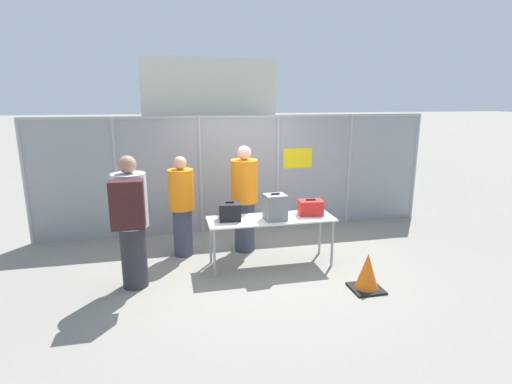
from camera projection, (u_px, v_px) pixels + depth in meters
name	position (u px, v px, depth m)	size (l,w,h in m)	color
ground_plane	(259.00, 260.00, 6.50)	(120.00, 120.00, 0.00)	gray
fence_section	(240.00, 171.00, 7.80)	(7.74, 0.07, 2.26)	#9EA0A5
inspection_table	(271.00, 222.00, 6.19)	(1.96, 0.64, 0.77)	silver
suitcase_black	(230.00, 211.00, 6.07)	(0.35, 0.34, 0.29)	black
suitcase_grey	(275.00, 207.00, 6.06)	(0.34, 0.31, 0.42)	slate
suitcase_red	(311.00, 208.00, 6.32)	(0.40, 0.29, 0.26)	red
traveler_hooded	(131.00, 218.00, 5.34)	(0.46, 0.71, 1.85)	#2D2D33
security_worker_near	(244.00, 198.00, 6.74)	(0.45, 0.45, 1.82)	#383D4C
security_worker_far	(182.00, 205.00, 6.55)	(0.41, 0.41, 1.67)	#383D4C
utility_trailer	(283.00, 183.00, 10.62)	(3.64, 2.18, 0.62)	white
distant_hangar	(204.00, 92.00, 44.81)	(13.15, 12.78, 6.32)	beige
traffic_cone	(367.00, 273.00, 5.46)	(0.42, 0.42, 0.53)	black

